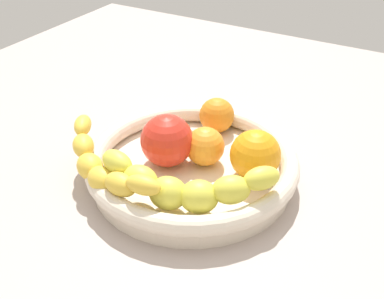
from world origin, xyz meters
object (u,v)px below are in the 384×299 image
(orange_mid_left, at_px, (205,146))
(tomato_red, at_px, (167,141))
(fruit_bowl, at_px, (192,166))
(orange_mid_right, at_px, (255,155))
(banana_draped_right, at_px, (185,186))
(banana_draped_left, at_px, (101,166))
(orange_front, at_px, (217,115))

(orange_mid_left, xyz_separation_m, tomato_red, (0.04, 0.03, 0.01))
(fruit_bowl, distance_m, orange_mid_right, 0.09)
(banana_draped_right, bearing_deg, orange_mid_right, -114.24)
(banana_draped_right, xyz_separation_m, orange_mid_left, (0.03, -0.10, -0.01))
(fruit_bowl, distance_m, orange_mid_left, 0.03)
(fruit_bowl, relative_size, tomato_red, 4.00)
(banana_draped_left, xyz_separation_m, orange_front, (-0.06, -0.19, -0.01))
(orange_front, height_order, tomato_red, tomato_red)
(banana_draped_right, height_order, orange_front, banana_draped_right)
(fruit_bowl, bearing_deg, tomato_red, 8.34)
(orange_front, height_order, orange_mid_left, same)
(banana_draped_right, height_order, orange_mid_right, orange_mid_right)
(orange_mid_right, distance_m, tomato_red, 0.12)
(banana_draped_left, bearing_deg, orange_front, -107.82)
(banana_draped_right, xyz_separation_m, orange_mid_right, (-0.05, -0.10, -0.00))
(banana_draped_left, height_order, tomato_red, tomato_red)
(orange_mid_right, bearing_deg, banana_draped_right, 65.76)
(banana_draped_left, height_order, orange_mid_left, banana_draped_left)
(orange_mid_right, bearing_deg, orange_mid_left, 4.03)
(banana_draped_right, height_order, orange_mid_left, banana_draped_right)
(orange_front, relative_size, orange_mid_left, 0.99)
(banana_draped_right, xyz_separation_m, tomato_red, (0.07, -0.07, 0.00))
(orange_front, bearing_deg, orange_mid_left, 106.90)
(fruit_bowl, distance_m, tomato_red, 0.05)
(banana_draped_right, relative_size, orange_mid_right, 3.27)
(fruit_bowl, bearing_deg, banana_draped_right, 113.96)
(banana_draped_left, distance_m, orange_front, 0.20)
(banana_draped_left, bearing_deg, orange_mid_right, -143.94)
(orange_mid_left, relative_size, orange_mid_right, 0.80)
(fruit_bowl, xyz_separation_m, tomato_red, (0.04, 0.01, 0.03))
(orange_front, distance_m, orange_mid_right, 0.12)
(orange_mid_right, height_order, tomato_red, tomato_red)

